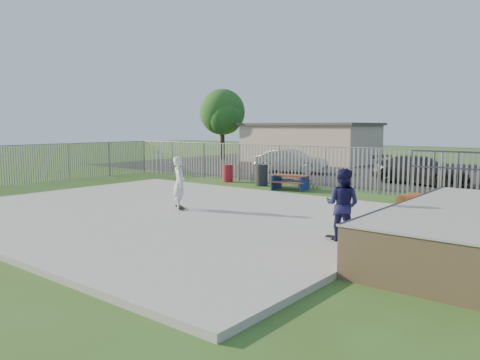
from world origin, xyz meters
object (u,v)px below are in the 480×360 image
Objects in this scene: car_dark at (420,170)px; skater_white at (179,183)px; car_silver at (291,161)px; funbox at (433,202)px; tree_left at (222,112)px; trash_bin_red at (228,173)px; trash_bin_grey at (261,175)px; picnic_table at (290,182)px; skater_navy at (342,205)px.

skater_white reaches higher than car_dark.
car_dark is (8.19, -0.78, -0.02)m from car_silver.
tree_left is at bearing 148.09° from funbox.
trash_bin_red is 2.38m from trash_bin_grey.
skater_white is at bearing -176.36° from car_silver.
car_silver is at bearing 94.63° from car_dark.
tree_left is (-22.08, 13.71, 3.96)m from funbox.
car_dark is 13.67m from skater_white.
tree_left is at bearing -9.46° from skater_white.
funbox is at bearing -31.83° from tree_left.
car_dark reaches higher than picnic_table.
funbox is at bearing -137.69° from car_silver.
trash_bin_grey is 0.24× the size of car_silver.
skater_navy is (2.50, -13.72, 0.31)m from car_dark.
trash_bin_red is 0.19× the size of car_dark.
tree_left reaches higher than car_silver.
skater_white is at bearing -52.40° from tree_left.
picnic_table is at bearing -10.30° from trash_bin_grey.
car_silver is 2.49× the size of skater_white.
funbox is at bearing -148.30° from car_dark.
car_silver is 13.48m from tree_left.
car_dark is 13.95m from skater_navy.
trash_bin_red is 0.21× the size of car_silver.
funbox is 0.46× the size of car_silver.
car_silver is 0.72× the size of tree_left.
funbox is (6.63, -0.68, -0.15)m from picnic_table.
picnic_table is 0.39× the size of car_dark.
tree_left is at bearing -50.34° from skater_navy.
skater_white reaches higher than trash_bin_red.
skater_white is at bearing 173.74° from car_dark.
trash_bin_grey is 8.00m from skater_white.
car_silver reaches higher than picnic_table.
trash_bin_red is 9.87m from car_dark.
skater_white is (2.16, -7.68, 0.51)m from trash_bin_grey.
skater_white is at bearing -12.19° from skater_navy.
car_dark is at bearing -63.36° from skater_white.
skater_white is (4.35, -13.89, 0.29)m from car_silver.
trash_bin_red is at bearing -44.76° from skater_navy.
car_silver is at bearing 146.00° from funbox.
picnic_table is at bearing -161.62° from car_silver.
trash_bin_red is at bearing -17.19° from skater_white.
funbox is 12.97m from car_silver.
tree_left reaches higher than trash_bin_grey.
car_silver is at bearing 88.29° from trash_bin_red.
picnic_table is 7.75m from car_silver.
trash_bin_grey is at bearing 156.17° from picnic_table.
picnic_table reaches higher than funbox.
funbox is 2.22× the size of trash_bin_red.
funbox is at bearing -6.84° from trash_bin_grey.
skater_navy is 6.37m from skater_white.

